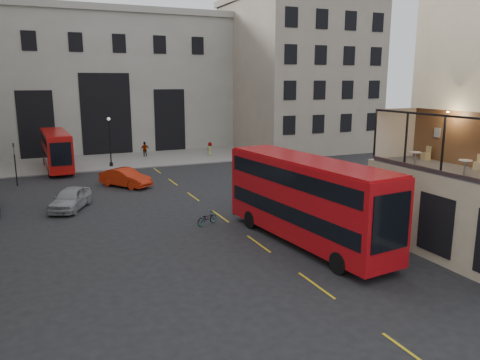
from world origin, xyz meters
name	(u,v)px	position (x,y,z in m)	size (l,w,h in m)	color
ground	(352,278)	(0.00, 0.00, 0.00)	(140.00, 140.00, 0.00)	black
host_frontage	(458,216)	(6.50, 0.00, 2.25)	(3.00, 11.00, 4.50)	#C5B394
cafe_floor	(463,173)	(6.50, 0.00, 4.55)	(3.00, 10.00, 0.10)	slate
gateway	(99,78)	(-5.00, 47.99, 9.39)	(35.00, 10.60, 18.00)	#A19F96
building_right	(296,71)	(20.00, 39.97, 10.39)	(16.60, 18.60, 20.00)	gray
pavement_far	(106,161)	(-6.00, 38.00, 0.06)	(40.00, 12.00, 0.12)	slate
traffic_light_near	(234,181)	(-1.00, 12.00, 2.42)	(0.16, 0.20, 3.80)	black
traffic_light_far	(15,159)	(-15.00, 28.00, 2.42)	(0.16, 0.20, 3.80)	black
street_lamp_b	(110,145)	(-6.00, 34.00, 2.39)	(0.36, 0.36, 5.33)	black
bus_near	(306,197)	(0.50, 5.06, 2.75)	(4.07, 12.48, 4.89)	#A20B10
bus_far	(56,149)	(-11.34, 34.53, 2.25)	(2.70, 10.12, 4.00)	#A40D0B
car_a	(70,199)	(-11.22, 18.01, 0.80)	(1.89, 4.69, 1.60)	gray
car_b	(125,178)	(-6.27, 23.86, 0.80)	(1.69, 4.84, 1.60)	#B2220A
bicycle	(207,218)	(-3.45, 10.64, 0.42)	(0.56, 1.60, 0.84)	gray
cyclist	(259,211)	(-0.45, 9.18, 0.97)	(0.71, 0.46, 1.93)	#A9DE17
pedestrian_b	(58,163)	(-11.34, 33.08, 0.96)	(1.25, 0.72, 1.93)	gray
pedestrian_c	(145,150)	(-1.25, 39.04, 0.94)	(1.11, 0.46, 1.89)	gray
pedestrian_d	(210,149)	(6.21, 36.64, 0.87)	(0.85, 0.56, 1.75)	gray
cafe_table_mid	(465,165)	(5.72, -0.77, 5.11)	(0.62, 0.62, 0.78)	white
cafe_table_far	(415,157)	(5.48, 2.25, 5.11)	(0.61, 0.61, 0.77)	silver
cafe_chair_c	(479,165)	(7.66, 0.06, 4.84)	(0.48, 0.48, 0.80)	#D4B67A
cafe_chair_d	(426,156)	(7.49, 3.48, 4.85)	(0.43, 0.43, 0.81)	tan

